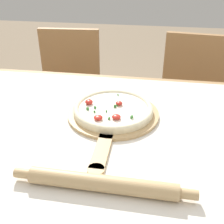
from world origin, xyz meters
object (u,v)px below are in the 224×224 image
Objects in this scene: rolling_pin at (102,183)px; chair_left at (69,90)px; pizza at (113,109)px; chair_right at (190,99)px; pizza_peel at (112,116)px.

chair_left is (-0.43, 1.08, -0.28)m from rolling_pin.
pizza is 0.85m from chair_right.
pizza is at bearing -64.73° from chair_left.
chair_right is at bearing 61.95° from pizza.
rolling_pin is at bearing -85.15° from pizza_peel.
pizza reaches higher than pizza_peel.
chair_left is at bearing 118.83° from pizza_peel.
chair_right reaches higher than pizza.
pizza_peel is 0.87m from chair_left.
chair_left is (-0.40, 0.70, -0.29)m from pizza.
pizza_peel is 0.86m from chair_right.
chair_right is (0.37, 0.72, -0.27)m from pizza_peel.
chair_left and chair_right have the same top height.
pizza is at bearing 91.27° from pizza_peel.
rolling_pin is 0.53× the size of chair_right.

